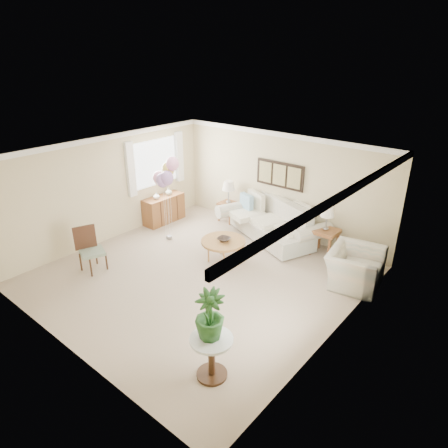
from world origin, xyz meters
name	(u,v)px	position (x,y,z in m)	size (l,w,h in m)	color
ground_plane	(200,276)	(0.00, 0.00, 0.00)	(6.00, 6.00, 0.00)	tan
room_shell	(197,202)	(-0.11, 0.09, 1.63)	(6.04, 6.04, 2.60)	beige
wall_art_triptych	(280,175)	(0.00, 2.96, 1.55)	(1.35, 0.06, 0.65)	black
sofa	(272,223)	(0.11, 2.57, 0.39)	(3.03, 1.86, 0.99)	beige
end_table_left	(228,206)	(-1.42, 2.68, 0.45)	(0.50, 0.45, 0.54)	brown
end_table_right	(325,234)	(1.54, 2.58, 0.53)	(0.58, 0.53, 0.63)	brown
lamp_left	(229,186)	(-1.42, 2.68, 1.01)	(0.35, 0.35, 0.62)	gray
lamp_right	(327,212)	(1.54, 2.58, 1.06)	(0.32, 0.32, 0.56)	gray
coffee_table	(223,242)	(-0.06, 0.84, 0.47)	(1.00, 1.00, 0.51)	#A57442
decor_bowl	(224,239)	(-0.04, 0.84, 0.54)	(0.28, 0.28, 0.07)	#30251F
armchair	(355,267)	(2.61, 1.80, 0.37)	(1.15, 1.00, 0.75)	beige
side_table	(212,348)	(2.06, -1.95, 0.52)	(0.63, 0.63, 0.68)	silver
potted_plant	(210,315)	(2.03, -1.94, 1.06)	(0.42, 0.42, 0.76)	#174317
accent_chair	(90,248)	(-2.01, -1.29, 0.51)	(0.63, 0.63, 0.99)	gray
credenza	(164,209)	(-2.76, 1.50, 0.37)	(0.46, 1.20, 0.74)	brown
vase_white	(156,196)	(-2.74, 1.25, 0.83)	(0.17, 0.17, 0.18)	white
vase_sage	(169,192)	(-2.74, 1.70, 0.83)	(0.18, 0.18, 0.19)	beige
balloon_cluster	(166,174)	(-1.81, 0.82, 1.70)	(0.63, 0.54, 2.14)	gray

